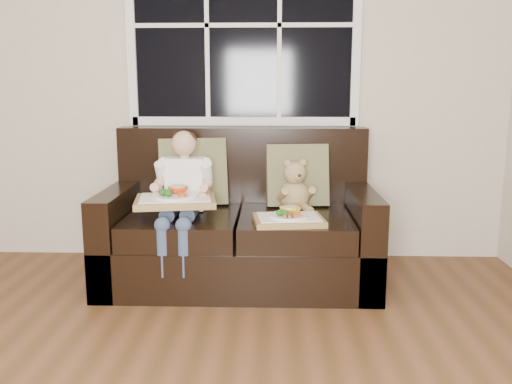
{
  "coord_description": "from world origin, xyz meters",
  "views": [
    {
      "loc": [
        0.6,
        -1.39,
        1.23
      ],
      "look_at": [
        0.49,
        1.85,
        0.6
      ],
      "focal_mm": 38.0,
      "sensor_mm": 36.0,
      "label": 1
    }
  ],
  "objects_px": {
    "child": "(183,186)",
    "teddy_bear": "(294,189)",
    "tray_right": "(289,218)",
    "tray_left": "(175,199)",
    "loveseat": "(240,231)"
  },
  "relations": [
    {
      "from": "teddy_bear",
      "to": "tray_right",
      "type": "relative_size",
      "value": 0.79
    },
    {
      "from": "tray_left",
      "to": "tray_right",
      "type": "relative_size",
      "value": 1.19
    },
    {
      "from": "child",
      "to": "teddy_bear",
      "type": "distance_m",
      "value": 0.71
    },
    {
      "from": "tray_left",
      "to": "tray_right",
      "type": "height_order",
      "value": "tray_left"
    },
    {
      "from": "tray_right",
      "to": "teddy_bear",
      "type": "bearing_deg",
      "value": 75.13
    },
    {
      "from": "tray_right",
      "to": "loveseat",
      "type": "bearing_deg",
      "value": 125.87
    },
    {
      "from": "teddy_bear",
      "to": "tray_right",
      "type": "xyz_separation_m",
      "value": [
        -0.05,
        -0.33,
        -0.11
      ]
    },
    {
      "from": "child",
      "to": "tray_right",
      "type": "distance_m",
      "value": 0.7
    },
    {
      "from": "loveseat",
      "to": "child",
      "type": "relative_size",
      "value": 2.15
    },
    {
      "from": "child",
      "to": "tray_left",
      "type": "bearing_deg",
      "value": -96.93
    },
    {
      "from": "teddy_bear",
      "to": "tray_left",
      "type": "xyz_separation_m",
      "value": [
        -0.72,
        -0.28,
        -0.01
      ]
    },
    {
      "from": "loveseat",
      "to": "tray_left",
      "type": "relative_size",
      "value": 3.28
    },
    {
      "from": "teddy_bear",
      "to": "tray_right",
      "type": "bearing_deg",
      "value": -113.61
    },
    {
      "from": "child",
      "to": "teddy_bear",
      "type": "xyz_separation_m",
      "value": [
        0.7,
        0.12,
        -0.04
      ]
    },
    {
      "from": "teddy_bear",
      "to": "tray_left",
      "type": "distance_m",
      "value": 0.77
    }
  ]
}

